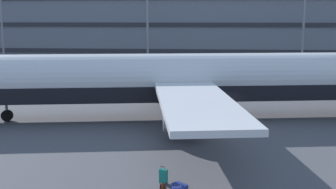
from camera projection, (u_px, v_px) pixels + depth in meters
The scene contains 6 objects.
ground_plane at pixel (223, 128), 32.20m from camera, with size 600.00×600.00×0.00m, color #4C4C51.
terminal_structure at pixel (213, 12), 80.80m from camera, with size 138.45×15.23×18.19m.
airliner at pixel (174, 80), 34.77m from camera, with size 40.03×32.49×11.06m.
suitcase_orange at pixel (163, 176), 21.42m from camera, with size 0.45×0.37×0.91m.
suitcase_red at pixel (180, 186), 20.79m from camera, with size 0.84×0.81×0.24m.
backpack_teal at pixel (163, 188), 20.28m from camera, with size 0.40×0.32×0.55m.
Camera 1 is at (-1.41, -31.48, 8.15)m, focal length 46.33 mm.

